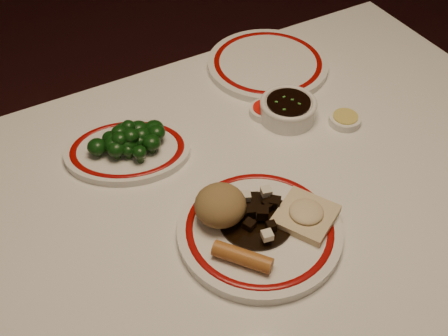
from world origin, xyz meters
TOP-DOWN VIEW (x-y plane):
  - dining_table at (0.00, 0.00)m, footprint 1.20×0.90m
  - main_plate at (-0.06, -0.06)m, footprint 0.32×0.32m
  - rice_mound at (-0.11, -0.02)m, footprint 0.09×0.09m
  - spring_roll at (-0.12, -0.11)m, footprint 0.08×0.09m
  - fried_wonton at (0.01, -0.09)m, footprint 0.12×0.12m
  - stirfry_heap at (-0.06, -0.05)m, footprint 0.12×0.12m
  - broccoli_plate at (-0.18, 0.22)m, footprint 0.29×0.27m
  - broccoli_pile at (-0.17, 0.22)m, footprint 0.15×0.10m
  - soy_bowl at (0.15, 0.16)m, footprint 0.11×0.11m
  - sweet_sour_dish at (0.11, 0.19)m, footprint 0.06×0.06m
  - mustard_dish at (0.24, 0.09)m, footprint 0.06×0.06m
  - far_plate at (0.21, 0.33)m, footprint 0.29×0.29m

SIDE VIEW (x-z plane):
  - dining_table at x=0.00m, z-range 0.28..1.03m
  - sweet_sour_dish at x=0.11m, z-range 0.75..0.77m
  - mustard_dish at x=0.24m, z-range 0.75..0.77m
  - broccoli_plate at x=-0.18m, z-range 0.75..0.77m
  - far_plate at x=0.21m, z-range 0.75..0.77m
  - main_plate at x=-0.06m, z-range 0.75..0.77m
  - soy_bowl at x=0.15m, z-range 0.75..0.79m
  - stirfry_heap at x=-0.06m, z-range 0.76..0.79m
  - fried_wonton at x=0.01m, z-range 0.77..0.79m
  - spring_roll at x=-0.12m, z-range 0.77..0.79m
  - broccoli_pile at x=-0.17m, z-range 0.76..0.81m
  - rice_mound at x=-0.11m, z-range 0.77..0.83m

